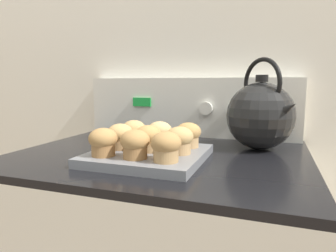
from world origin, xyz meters
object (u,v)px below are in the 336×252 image
Objects in this scene: muffin_r0_c2 at (166,146)px; muffin_r2_c0 at (134,132)px; muffin_pan at (149,155)px; muffin_r0_c0 at (103,142)px; muffin_r2_c1 at (159,133)px; muffin_r0_c1 at (135,144)px; muffin_r1_c1 at (149,138)px; muffin_r2_c2 at (188,135)px; muffin_r1_c2 at (179,140)px; muffin_r1_c0 at (120,136)px; tea_kettle at (261,115)px.

muffin_r0_c2 and muffin_r2_c0 have the same top height.
muffin_r0_c2 is at bearing -47.00° from muffin_pan.
muffin_r2_c1 is (0.08, 0.16, 0.00)m from muffin_r0_c0.
muffin_r0_c1 is 0.08m from muffin_r1_c1.
muffin_r0_c0 is 1.00× the size of muffin_r0_c2.
muffin_r1_c1 is (0.08, 0.08, 0.00)m from muffin_r0_c0.
muffin_r2_c1 is 0.08m from muffin_r2_c2.
muffin_r1_c2 is (0.08, 0.00, 0.04)m from muffin_pan.
muffin_r1_c1 is at bearing 88.73° from muffin_r0_c1.
muffin_r2_c0 is (0.00, 0.08, 0.00)m from muffin_r1_c0.
muffin_r1_c0 is at bearing 88.97° from muffin_r0_c0.
muffin_r0_c2 and muffin_r2_c2 have the same top height.
muffin_r1_c1 is 0.26× the size of tea_kettle.
muffin_r2_c1 reaches higher than muffin_pan.
muffin_r0_c1 is at bearing -130.56° from tea_kettle.
muffin_r1_c0 reaches higher than muffin_pan.
muffin_r1_c2 is at bearing 26.54° from muffin_r0_c0.
muffin_r1_c1 and muffin_r2_c2 have the same top height.
muffin_r1_c0 is 1.00× the size of muffin_r2_c2.
tea_kettle is at bearing 59.10° from muffin_r0_c2.
muffin_r1_c0 is 1.00× the size of muffin_r2_c1.
muffin_r1_c1 is 0.11m from muffin_r2_c0.
muffin_r2_c1 and muffin_r2_c2 have the same top height.
muffin_r0_c1 is 0.11m from muffin_r1_c0.
muffin_r1_c2 is (0.08, 0.00, 0.00)m from muffin_r1_c1.
muffin_r2_c0 is at bearing 135.07° from muffin_r1_c1.
muffin_r0_c0 and muffin_r0_c2 have the same top height.
muffin_r2_c2 is (0.08, 0.00, 0.00)m from muffin_r2_c1.
muffin_r2_c0 is at bearing 116.64° from muffin_r0_c1.
muffin_r2_c2 is at bearing 26.71° from muffin_r1_c0.
tea_kettle reaches higher than muffin_r2_c0.
muffin_r1_c0 is 0.08m from muffin_r2_c0.
muffin_r2_c2 is (0.16, 0.16, 0.00)m from muffin_r0_c0.
muffin_r1_c0 and muffin_r2_c2 have the same top height.
muffin_r2_c2 is at bearing 46.06° from muffin_r1_c1.
muffin_r0_c0 is 1.00× the size of muffin_r2_c0.
muffin_r1_c0 and muffin_r1_c2 have the same top height.
muffin_r0_c0 and muffin_r2_c0 have the same top height.
muffin_r1_c2 is (0.16, 0.08, 0.00)m from muffin_r0_c0.
muffin_r1_c0 is (-0.08, -0.00, 0.04)m from muffin_pan.
muffin_pan is at bearing -139.05° from tea_kettle.
tea_kettle is at bearing 29.36° from muffin_r2_c1.
muffin_r0_c0 and muffin_r0_c1 have the same top height.
muffin_r1_c1 is 0.11m from muffin_r2_c2.
muffin_r2_c2 is at bearing 44.81° from muffin_pan.
muffin_r1_c0 is at bearing 152.56° from muffin_r0_c2.
muffin_r0_c0 is 0.08m from muffin_r1_c0.
muffin_r0_c0 is at bearing -116.45° from muffin_r2_c1.
muffin_r0_c2 is at bearing -91.89° from muffin_r2_c2.
muffin_r0_c2 is 0.26× the size of tea_kettle.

